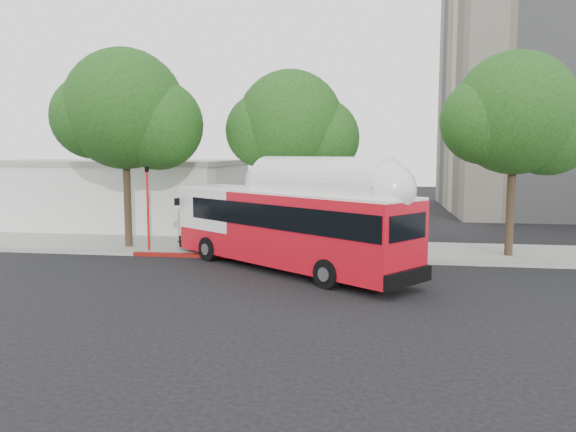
# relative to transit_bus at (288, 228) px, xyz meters

# --- Properties ---
(ground) EXTENTS (120.00, 120.00, 0.00)m
(ground) POSITION_rel_transit_bus_xyz_m (0.45, -1.76, -1.73)
(ground) COLOR black
(ground) RESTS_ON ground
(sidewalk) EXTENTS (60.00, 5.00, 0.15)m
(sidewalk) POSITION_rel_transit_bus_xyz_m (0.45, 4.74, -1.65)
(sidewalk) COLOR gray
(sidewalk) RESTS_ON ground
(curb_strip) EXTENTS (60.00, 0.30, 0.15)m
(curb_strip) POSITION_rel_transit_bus_xyz_m (0.45, 2.14, -1.65)
(curb_strip) COLOR gray
(curb_strip) RESTS_ON ground
(red_curb_segment) EXTENTS (10.00, 0.32, 0.16)m
(red_curb_segment) POSITION_rel_transit_bus_xyz_m (-2.55, 2.14, -1.65)
(red_curb_segment) COLOR maroon
(red_curb_segment) RESTS_ON ground
(street_tree_left) EXTENTS (6.67, 5.80, 9.74)m
(street_tree_left) POSITION_rel_transit_bus_xyz_m (-8.08, 3.80, 4.88)
(street_tree_left) COLOR #2D2116
(street_tree_left) RESTS_ON ground
(street_tree_mid) EXTENTS (5.75, 5.00, 8.62)m
(street_tree_mid) POSITION_rel_transit_bus_xyz_m (-0.14, 4.30, 4.18)
(street_tree_mid) COLOR #2D2116
(street_tree_mid) RESTS_ON ground
(street_tree_right) EXTENTS (6.21, 5.40, 9.18)m
(street_tree_right) POSITION_rel_transit_bus_xyz_m (9.89, 4.10, 4.53)
(street_tree_right) COLOR #2D2116
(street_tree_right) RESTS_ON ground
(low_commercial_bldg) EXTENTS (16.20, 10.20, 4.25)m
(low_commercial_bldg) POSITION_rel_transit_bus_xyz_m (-13.55, 12.24, 0.42)
(low_commercial_bldg) COLOR silver
(low_commercial_bldg) RESTS_ON ground
(transit_bus) EXTENTS (11.22, 9.31, 3.70)m
(transit_bus) POSITION_rel_transit_bus_xyz_m (0.00, 0.00, 0.00)
(transit_bus) COLOR red
(transit_bus) RESTS_ON ground
(signal_pole) EXTENTS (0.12, 0.39, 4.10)m
(signal_pole) POSITION_rel_transit_bus_xyz_m (-7.10, 2.78, 0.37)
(signal_pole) COLOR red
(signal_pole) RESTS_ON ground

